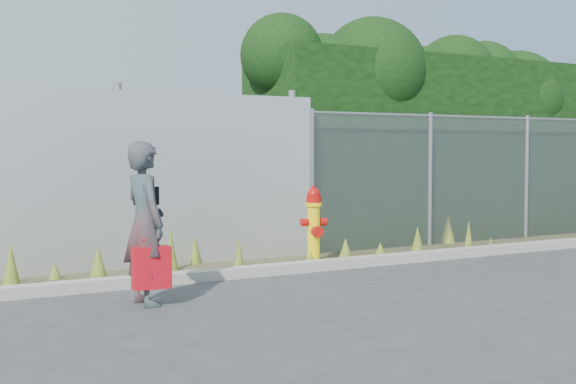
{
  "coord_description": "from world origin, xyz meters",
  "views": [
    {
      "loc": [
        -4.98,
        -6.39,
        1.48
      ],
      "look_at": [
        -0.3,
        1.4,
        1.0
      ],
      "focal_mm": 50.0,
      "sensor_mm": 36.0,
      "label": 1
    }
  ],
  "objects": [
    {
      "name": "ground",
      "position": [
        0.0,
        0.0,
        0.0
      ],
      "size": [
        80.0,
        80.0,
        0.0
      ],
      "primitive_type": "plane",
      "color": "#38383B",
      "rests_on": "ground"
    },
    {
      "name": "curb",
      "position": [
        0.0,
        1.8,
        0.06
      ],
      "size": [
        16.0,
        0.22,
        0.12
      ],
      "primitive_type": "cube",
      "color": "#9A968B",
      "rests_on": "ground"
    },
    {
      "name": "weed_strip",
      "position": [
        0.1,
        2.42,
        0.11
      ],
      "size": [
        16.0,
        1.36,
        0.55
      ],
      "color": "#403C24",
      "rests_on": "ground"
    },
    {
      "name": "chainlink_fence",
      "position": [
        4.25,
        3.0,
        1.03
      ],
      "size": [
        6.5,
        0.07,
        2.05
      ],
      "color": "gray",
      "rests_on": "ground"
    },
    {
      "name": "hedge",
      "position": [
        4.32,
        4.02,
        1.97
      ],
      "size": [
        7.64,
        2.04,
        3.59
      ],
      "color": "black",
      "rests_on": "ground"
    },
    {
      "name": "fire_hydrant",
      "position": [
        0.53,
        2.14,
        0.5
      ],
      "size": [
        0.34,
        0.31,
        1.03
      ],
      "rotation": [
        0.0,
        0.0,
        -0.2
      ],
      "color": "yellow",
      "rests_on": "ground"
    },
    {
      "name": "woman",
      "position": [
        -2.24,
        0.81,
        0.78
      ],
      "size": [
        0.4,
        0.58,
        1.56
      ],
      "primitive_type": "imported",
      "rotation": [
        0.0,
        0.0,
        1.61
      ],
      "color": "#106265",
      "rests_on": "ground"
    },
    {
      "name": "red_tote_bag",
      "position": [
        -2.24,
        0.65,
        0.38
      ],
      "size": [
        0.36,
        0.13,
        0.47
      ],
      "rotation": [
        0.0,
        0.0,
        -0.09
      ],
      "color": "#A9091C"
    },
    {
      "name": "black_shoulder_bag",
      "position": [
        -2.17,
        0.96,
        1.03
      ],
      "size": [
        0.24,
        0.1,
        0.18
      ],
      "rotation": [
        0.0,
        0.0,
        -0.19
      ],
      "color": "black"
    }
  ]
}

